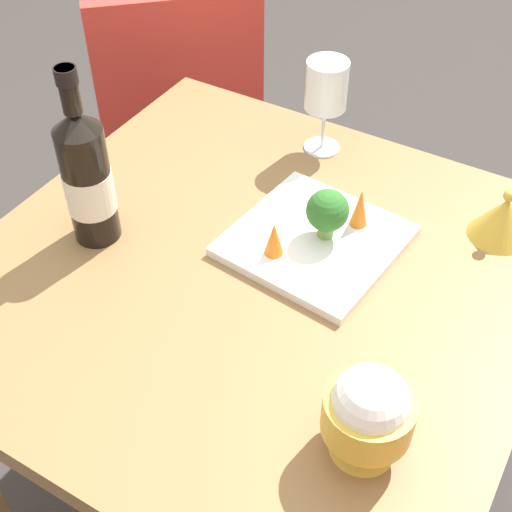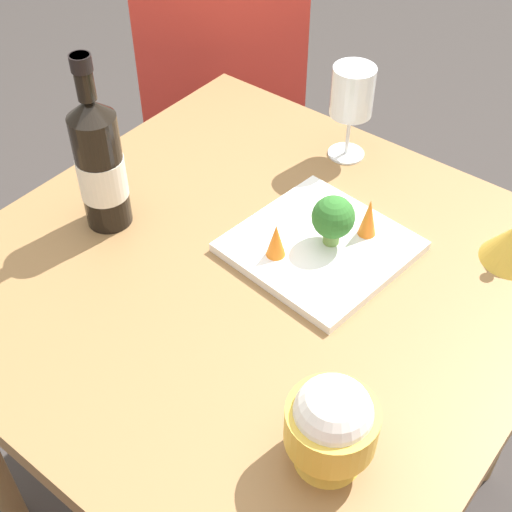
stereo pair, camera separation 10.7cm
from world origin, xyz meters
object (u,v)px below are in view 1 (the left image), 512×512
at_px(rice_bowl, 368,413).
at_px(carrot_garnish_right, 360,207).
at_px(wine_glass, 326,88).
at_px(broccoli_floret, 327,211).
at_px(chair_near_window, 179,106).
at_px(wine_bottle, 87,177).
at_px(carrot_garnish_left, 274,238).
at_px(rice_bowl_lid, 503,218).
at_px(serving_plate, 315,241).

xyz_separation_m(rice_bowl, carrot_garnish_right, (0.37, 0.17, -0.02)).
bearing_deg(wine_glass, broccoli_floret, -152.32).
height_order(chair_near_window, rice_bowl, rice_bowl).
bearing_deg(wine_bottle, carrot_garnish_left, -71.66).
bearing_deg(rice_bowl_lid, chair_near_window, 70.24).
xyz_separation_m(wine_bottle, carrot_garnish_right, (0.22, -0.36, -0.07)).
bearing_deg(wine_glass, carrot_garnish_left, -167.14).
relative_size(rice_bowl, carrot_garnish_right, 2.07).
bearing_deg(wine_glass, serving_plate, -155.72).
distance_m(rice_bowl_lid, carrot_garnish_right, 0.23).
distance_m(wine_glass, rice_bowl, 0.64).
distance_m(rice_bowl, carrot_garnish_left, 0.35).
relative_size(rice_bowl_lid, serving_plate, 0.36).
xyz_separation_m(wine_bottle, rice_bowl_lid, (0.33, -0.57, -0.08)).
distance_m(wine_bottle, carrot_garnish_right, 0.43).
height_order(wine_glass, serving_plate, wine_glass).
bearing_deg(broccoli_floret, carrot_garnish_right, -32.58).
bearing_deg(serving_plate, broccoli_floret, -42.46).
xyz_separation_m(rice_bowl_lid, carrot_garnish_left, (-0.24, 0.29, 0.01)).
distance_m(chair_near_window, serving_plate, 0.82).
bearing_deg(carrot_garnish_left, chair_near_window, 46.77).
relative_size(rice_bowl_lid, broccoli_floret, 1.17).
height_order(chair_near_window, carrot_garnish_right, chair_near_window).
relative_size(wine_glass, broccoli_floret, 2.09).
relative_size(wine_bottle, broccoli_floret, 3.52).
distance_m(rice_bowl, serving_plate, 0.38).
height_order(wine_glass, rice_bowl_lid, wine_glass).
bearing_deg(broccoli_floret, rice_bowl_lid, -56.03).
xyz_separation_m(broccoli_floret, carrot_garnish_right, (0.05, -0.03, -0.02)).
bearing_deg(serving_plate, rice_bowl_lid, -55.28).
relative_size(rice_bowl_lid, carrot_garnish_left, 1.68).
height_order(broccoli_floret, carrot_garnish_right, broccoli_floret).
height_order(serving_plate, carrot_garnish_right, carrot_garnish_right).
bearing_deg(serving_plate, wine_glass, 24.28).
distance_m(rice_bowl_lid, carrot_garnish_left, 0.37).
bearing_deg(rice_bowl_lid, broccoli_floret, 123.97).
distance_m(wine_bottle, rice_bowl, 0.56).
height_order(carrot_garnish_left, carrot_garnish_right, carrot_garnish_right).
distance_m(serving_plate, carrot_garnish_right, 0.09).
xyz_separation_m(rice_bowl_lid, serving_plate, (-0.17, 0.25, -0.03)).
bearing_deg(rice_bowl_lid, carrot_garnish_right, 117.77).
distance_m(wine_glass, rice_bowl_lid, 0.38).
relative_size(wine_glass, rice_bowl_lid, 1.79).
xyz_separation_m(chair_near_window, broccoli_floret, (-0.47, -0.64, 0.26)).
bearing_deg(carrot_garnish_left, wine_bottle, 108.34).
xyz_separation_m(wine_glass, carrot_garnish_left, (-0.31, -0.07, -0.08)).
xyz_separation_m(wine_bottle, carrot_garnish_left, (0.09, -0.28, -0.07)).
distance_m(wine_bottle, broccoli_floret, 0.37).
distance_m(broccoli_floret, carrot_garnish_left, 0.10).
relative_size(chair_near_window, broccoli_floret, 9.91).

